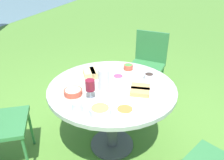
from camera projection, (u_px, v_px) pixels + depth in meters
ground_plane at (112, 144)px, 2.29m from camera, size 40.00×40.00×0.00m
dining_table at (112, 96)px, 2.01m from camera, size 1.15×1.15×0.70m
chair_far_back at (148, 60)px, 2.96m from camera, size 0.49×0.51×0.89m
water_pitcher at (104, 80)px, 1.86m from camera, size 0.10×0.10×0.19m
wine_glass at (90, 86)px, 1.71m from camera, size 0.08×0.08×0.17m
platter_bread_main at (140, 93)px, 1.81m from camera, size 0.34×0.27×0.06m
platter_charcuterie at (91, 75)px, 2.08m from camera, size 0.37×0.38×0.08m
bowl_fries at (100, 110)px, 1.58m from camera, size 0.16×0.16×0.05m
bowl_salad at (128, 67)px, 2.26m from camera, size 0.10×0.10×0.05m
bowl_olives at (149, 76)px, 2.07m from camera, size 0.10×0.10×0.05m
bowl_dip_red at (118, 78)px, 2.06m from camera, size 0.11×0.11×0.04m
bowl_dip_cream at (73, 92)px, 1.82m from camera, size 0.15×0.15×0.05m
bowl_roasted_veg at (125, 111)px, 1.57m from camera, size 0.14×0.14×0.05m
cup_water_near at (77, 107)px, 1.60m from camera, size 0.08×0.08×0.08m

